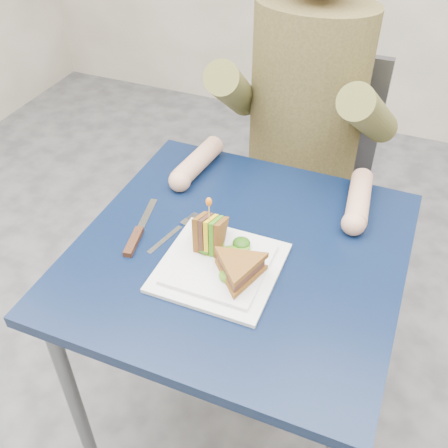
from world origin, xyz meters
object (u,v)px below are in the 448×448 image
at_px(diner, 308,82).
at_px(sandwich_flat, 239,269).
at_px(table, 239,273).
at_px(knife, 136,236).
at_px(chair, 305,170).
at_px(fork, 173,233).
at_px(sandwich_upright, 210,234).
at_px(plate, 220,266).

bearing_deg(diner, sandwich_flat, -86.66).
xyz_separation_m(table, sandwich_flat, (0.04, -0.10, 0.12)).
distance_m(table, knife, 0.26).
height_order(sandwich_flat, knife, sandwich_flat).
relative_size(chair, knife, 4.23).
bearing_deg(table, sandwich_flat, -70.11).
bearing_deg(fork, sandwich_upright, -11.00).
height_order(table, chair, chair).
distance_m(table, sandwich_flat, 0.17).
bearing_deg(chair, table, -90.00).
bearing_deg(sandwich_flat, plate, 155.56).
bearing_deg(diner, sandwich_upright, -96.11).
bearing_deg(fork, sandwich_flat, -23.84).
relative_size(chair, plate, 3.58).
relative_size(sandwich_flat, fork, 1.09).
bearing_deg(sandwich_flat, sandwich_upright, 144.52).
relative_size(plate, sandwich_flat, 1.35).
distance_m(diner, sandwich_upright, 0.59).
xyz_separation_m(sandwich_flat, fork, (-0.21, 0.09, -0.04)).
distance_m(sandwich_flat, knife, 0.29).
xyz_separation_m(chair, fork, (-0.17, -0.66, 0.19)).
xyz_separation_m(chair, knife, (-0.24, -0.71, 0.20)).
distance_m(fork, knife, 0.09).
height_order(fork, knife, knife).
distance_m(plate, sandwich_flat, 0.07).
bearing_deg(sandwich_upright, knife, -172.15).
relative_size(sandwich_flat, sandwich_upright, 1.33).
xyz_separation_m(table, knife, (-0.24, -0.06, 0.09)).
height_order(sandwich_flat, sandwich_upright, sandwich_upright).
xyz_separation_m(plate, sandwich_upright, (-0.04, 0.05, 0.05)).
xyz_separation_m(plate, sandwich_flat, (0.05, -0.02, 0.04)).
relative_size(table, plate, 2.88).
height_order(table, plate, plate).
bearing_deg(sandwich_upright, table, 28.59).
bearing_deg(knife, fork, 31.80).
relative_size(plate, sandwich_upright, 1.79).
relative_size(table, chair, 0.81).
relative_size(table, sandwich_flat, 3.89).
bearing_deg(plate, sandwich_upright, 133.84).
height_order(chair, sandwich_flat, chair).
xyz_separation_m(table, fork, (-0.17, -0.01, 0.08)).
bearing_deg(table, knife, -166.50).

